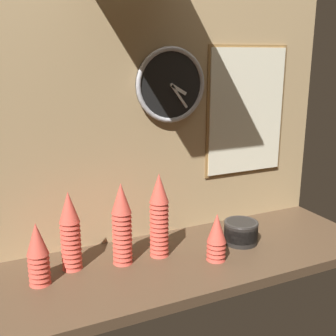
{
  "coord_description": "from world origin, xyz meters",
  "views": [
    {
      "loc": [
        -0.72,
        -1.37,
        0.79
      ],
      "look_at": [
        -0.07,
        0.04,
        0.36
      ],
      "focal_mm": 45.0,
      "sensor_mm": 36.0,
      "label": 1
    }
  ],
  "objects_px": {
    "menu_board": "(246,111)",
    "cup_stack_left": "(70,231)",
    "cup_stack_center": "(159,215)",
    "cup_stack_center_left": "(122,224)",
    "cup_stack_center_right": "(217,237)",
    "bowl_stack_right": "(241,231)",
    "wall_clock": "(171,85)",
    "cup_stack_far_left": "(38,254)"
  },
  "relations": [
    {
      "from": "cup_stack_center_left",
      "to": "cup_stack_left",
      "type": "bearing_deg",
      "value": 168.56
    },
    {
      "from": "cup_stack_center",
      "to": "menu_board",
      "type": "bearing_deg",
      "value": 20.11
    },
    {
      "from": "wall_clock",
      "to": "menu_board",
      "type": "xyz_separation_m",
      "value": [
        0.39,
        0.01,
        -0.13
      ]
    },
    {
      "from": "cup_stack_far_left",
      "to": "wall_clock",
      "type": "relative_size",
      "value": 0.74
    },
    {
      "from": "cup_stack_left",
      "to": "wall_clock",
      "type": "bearing_deg",
      "value": 16.94
    },
    {
      "from": "cup_stack_center",
      "to": "bowl_stack_right",
      "type": "xyz_separation_m",
      "value": [
        0.36,
        -0.04,
        -0.12
      ]
    },
    {
      "from": "menu_board",
      "to": "cup_stack_center_right",
      "type": "bearing_deg",
      "value": -136.6
    },
    {
      "from": "cup_stack_far_left",
      "to": "menu_board",
      "type": "bearing_deg",
      "value": 12.24
    },
    {
      "from": "cup_stack_left",
      "to": "menu_board",
      "type": "height_order",
      "value": "menu_board"
    },
    {
      "from": "bowl_stack_right",
      "to": "menu_board",
      "type": "bearing_deg",
      "value": 54.81
    },
    {
      "from": "menu_board",
      "to": "cup_stack_left",
      "type": "bearing_deg",
      "value": -169.91
    },
    {
      "from": "cup_stack_left",
      "to": "bowl_stack_right",
      "type": "height_order",
      "value": "cup_stack_left"
    },
    {
      "from": "cup_stack_far_left",
      "to": "cup_stack_center_left",
      "type": "xyz_separation_m",
      "value": [
        0.32,
        0.02,
        0.05
      ]
    },
    {
      "from": "cup_stack_center_left",
      "to": "bowl_stack_right",
      "type": "relative_size",
      "value": 2.21
    },
    {
      "from": "bowl_stack_right",
      "to": "wall_clock",
      "type": "bearing_deg",
      "value": 135.06
    },
    {
      "from": "cup_stack_center_right",
      "to": "wall_clock",
      "type": "xyz_separation_m",
      "value": [
        -0.05,
        0.32,
        0.56
      ]
    },
    {
      "from": "cup_stack_left",
      "to": "wall_clock",
      "type": "xyz_separation_m",
      "value": [
        0.48,
        0.15,
        0.51
      ]
    },
    {
      "from": "menu_board",
      "to": "wall_clock",
      "type": "bearing_deg",
      "value": -178.7
    },
    {
      "from": "cup_stack_center",
      "to": "bowl_stack_right",
      "type": "distance_m",
      "value": 0.39
    },
    {
      "from": "bowl_stack_right",
      "to": "menu_board",
      "type": "distance_m",
      "value": 0.56
    },
    {
      "from": "cup_stack_center",
      "to": "menu_board",
      "type": "distance_m",
      "value": 0.67
    },
    {
      "from": "cup_stack_left",
      "to": "wall_clock",
      "type": "relative_size",
      "value": 0.98
    },
    {
      "from": "cup_stack_left",
      "to": "cup_stack_center",
      "type": "bearing_deg",
      "value": -6.43
    },
    {
      "from": "cup_stack_center",
      "to": "cup_stack_far_left",
      "type": "relative_size",
      "value": 1.49
    },
    {
      "from": "cup_stack_center_right",
      "to": "wall_clock",
      "type": "height_order",
      "value": "wall_clock"
    },
    {
      "from": "cup_stack_far_left",
      "to": "wall_clock",
      "type": "xyz_separation_m",
      "value": [
        0.61,
        0.21,
        0.54
      ]
    },
    {
      "from": "cup_stack_center",
      "to": "cup_stack_center_left",
      "type": "height_order",
      "value": "cup_stack_center"
    },
    {
      "from": "cup_stack_far_left",
      "to": "menu_board",
      "type": "height_order",
      "value": "menu_board"
    },
    {
      "from": "cup_stack_center",
      "to": "wall_clock",
      "type": "height_order",
      "value": "wall_clock"
    },
    {
      "from": "bowl_stack_right",
      "to": "cup_stack_center_left",
      "type": "bearing_deg",
      "value": 175.45
    },
    {
      "from": "cup_stack_center",
      "to": "wall_clock",
      "type": "xyz_separation_m",
      "value": [
        0.14,
        0.18,
        0.49
      ]
    },
    {
      "from": "cup_stack_center",
      "to": "cup_stack_left",
      "type": "xyz_separation_m",
      "value": [
        -0.34,
        0.04,
        -0.02
      ]
    },
    {
      "from": "cup_stack_far_left",
      "to": "cup_stack_center_left",
      "type": "relative_size",
      "value": 0.71
    },
    {
      "from": "cup_stack_center_right",
      "to": "menu_board",
      "type": "distance_m",
      "value": 0.64
    },
    {
      "from": "cup_stack_center_left",
      "to": "menu_board",
      "type": "bearing_deg",
      "value": 15.78
    },
    {
      "from": "cup_stack_center_left",
      "to": "bowl_stack_right",
      "type": "xyz_separation_m",
      "value": [
        0.52,
        -0.04,
        -0.11
      ]
    },
    {
      "from": "bowl_stack_right",
      "to": "wall_clock",
      "type": "distance_m",
      "value": 0.69
    },
    {
      "from": "cup_stack_center",
      "to": "cup_stack_center_right",
      "type": "height_order",
      "value": "cup_stack_center"
    },
    {
      "from": "cup_stack_center_right",
      "to": "bowl_stack_right",
      "type": "height_order",
      "value": "cup_stack_center_right"
    },
    {
      "from": "cup_stack_far_left",
      "to": "bowl_stack_right",
      "type": "bearing_deg",
      "value": -1.22
    },
    {
      "from": "wall_clock",
      "to": "cup_stack_center",
      "type": "bearing_deg",
      "value": -126.67
    },
    {
      "from": "cup_stack_center",
      "to": "cup_stack_left",
      "type": "bearing_deg",
      "value": 173.57
    }
  ]
}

